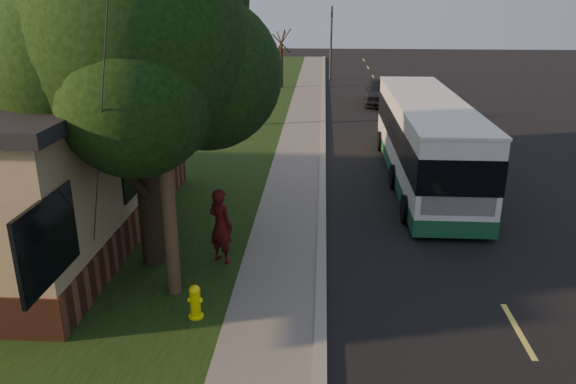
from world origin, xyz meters
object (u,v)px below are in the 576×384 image
at_px(utility_pole, 159,90).
at_px(dumpster, 64,194).
at_px(leafy_tree, 140,54).
at_px(bare_tree_near, 254,84).
at_px(skateboarder, 221,226).
at_px(transit_bus, 425,138).
at_px(distant_car, 382,91).
at_px(bare_tree_far, 281,59).
at_px(fire_hydrant, 195,302).
at_px(traffic_signal, 331,38).

distance_m(utility_pole, dumpster, 7.33).
height_order(utility_pole, leafy_tree, utility_pole).
height_order(bare_tree_near, skateboarder, bare_tree_near).
height_order(transit_bus, skateboarder, transit_bus).
height_order(utility_pole, distant_car, utility_pole).
relative_size(transit_bus, dumpster, 5.68).
bearing_deg(bare_tree_far, fire_hydrant, -89.24).
height_order(dumpster, distant_car, distant_car).
distance_m(traffic_signal, distant_car, 10.35).
distance_m(utility_pole, traffic_signal, 33.26).
xyz_separation_m(fire_hydrant, dumpster, (-5.15, 5.35, 0.32)).
bearing_deg(traffic_signal, distant_car, -72.57).
bearing_deg(traffic_signal, transit_bus, -82.72).
bearing_deg(utility_pole, bare_tree_near, 90.66).
height_order(leafy_tree, distant_car, leafy_tree).
xyz_separation_m(utility_pole, dumpster, (-4.45, 4.35, -3.88)).
relative_size(leafy_tree, skateboarder, 4.05).
relative_size(fire_hydrant, leafy_tree, 0.09).
xyz_separation_m(skateboarder, distant_car, (6.02, 21.77, -0.22)).
height_order(utility_pole, dumpster, utility_pole).
relative_size(traffic_signal, transit_bus, 0.50).
bearing_deg(dumpster, fire_hydrant, -46.06).
distance_m(bare_tree_far, transit_bus, 21.45).
bearing_deg(transit_bus, bare_tree_near, 130.28).
relative_size(transit_bus, skateboarder, 5.69).
relative_size(fire_hydrant, distant_car, 0.15).
distance_m(bare_tree_near, traffic_signal, 16.52).
bearing_deg(leafy_tree, dumpster, 143.00).
bearing_deg(dumpster, bare_tree_near, 71.43).
bearing_deg(dumpster, transit_bus, 20.51).
bearing_deg(bare_tree_near, leafy_tree, -92.50).
distance_m(bare_tree_near, skateboarder, 15.47).
relative_size(utility_pole, transit_bus, 0.83).
xyz_separation_m(utility_pole, skateboarder, (0.81, 1.61, -3.60)).
bearing_deg(bare_tree_near, distant_car, 42.28).
bearing_deg(transit_bus, leafy_tree, -138.25).
distance_m(leafy_tree, skateboarder, 4.46).
bearing_deg(fire_hydrant, bare_tree_far, 90.76).
distance_m(transit_bus, distant_car, 14.80).
bearing_deg(distant_car, transit_bus, -84.34).
height_order(fire_hydrant, distant_car, distant_car).
height_order(utility_pole, bare_tree_far, utility_pole).
height_order(bare_tree_far, distant_car, bare_tree_far).
xyz_separation_m(leafy_tree, distant_car, (7.69, 21.73, -4.35)).
distance_m(fire_hydrant, utility_pole, 4.37).
xyz_separation_m(fire_hydrant, transit_bus, (6.22, 9.60, 1.15)).
xyz_separation_m(bare_tree_far, dumpster, (-4.75, -24.65, -1.25)).
height_order(leafy_tree, skateboarder, leafy_tree).
distance_m(utility_pole, leafy_tree, 1.94).
relative_size(bare_tree_near, distant_car, 0.90).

